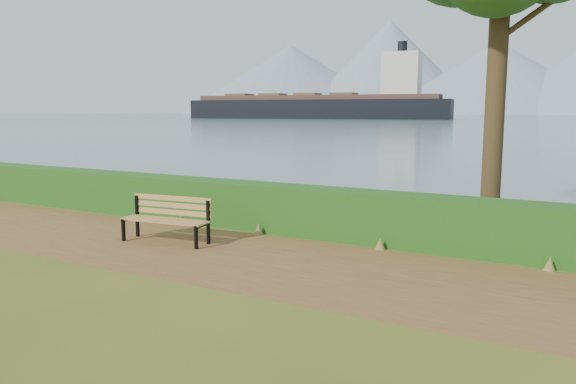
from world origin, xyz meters
The scene contains 5 objects.
ground centered at (0.00, 0.00, 0.00)m, with size 140.00×140.00×0.00m, color #435017.
path centered at (0.00, 0.30, 0.01)m, with size 40.00×3.40×0.01m, color brown.
hedge centered at (0.00, 2.60, 0.50)m, with size 32.00×0.85×1.00m, color #1D4C15.
bench centered at (-2.31, 0.60, 0.52)m, with size 1.86×0.73×0.91m.
cargo_ship centered at (-68.24, 146.37, 3.59)m, with size 80.32×24.46×24.09m.
Camera 1 is at (5.10, -7.77, 2.60)m, focal length 35.00 mm.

